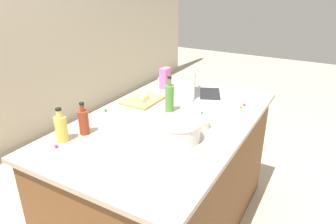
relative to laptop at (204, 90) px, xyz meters
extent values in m
plane|color=#B7A88E|center=(-0.52, 0.03, -0.95)|extent=(12.00, 12.00, 0.00)
cube|color=brown|center=(-0.52, 0.03, -0.51)|extent=(1.62, 0.96, 0.87)
cube|color=tan|center=(-0.52, 0.03, -0.06)|extent=(1.68, 1.02, 0.03)
cube|color=#B7B7BC|center=(0.02, -0.03, -0.04)|extent=(0.37, 0.33, 0.02)
cube|color=black|center=(0.02, -0.04, -0.03)|extent=(0.31, 0.25, 0.00)
cube|color=#B7B7BC|center=(-0.03, 0.07, 0.07)|extent=(0.28, 0.13, 0.20)
cube|color=silver|center=(-0.03, 0.06, 0.07)|extent=(0.25, 0.11, 0.18)
cylinder|color=white|center=(-0.73, -0.16, 0.01)|extent=(0.25, 0.25, 0.11)
cylinder|color=black|center=(-0.73, -0.16, 0.01)|extent=(0.21, 0.21, 0.09)
torus|color=white|center=(-0.73, -0.16, 0.06)|extent=(0.26, 0.26, 0.02)
cylinder|color=#DBC64C|center=(-1.07, 0.40, 0.03)|extent=(0.07, 0.07, 0.15)
cylinder|color=#DBC64C|center=(-1.07, 0.40, 0.12)|extent=(0.03, 0.03, 0.04)
cylinder|color=black|center=(-1.07, 0.40, 0.15)|extent=(0.03, 0.03, 0.01)
cylinder|color=maroon|center=(-0.94, 0.36, 0.03)|extent=(0.06, 0.06, 0.14)
cylinder|color=maroon|center=(-0.94, 0.36, 0.12)|extent=(0.03, 0.03, 0.04)
cylinder|color=black|center=(-0.94, 0.36, 0.14)|extent=(0.03, 0.03, 0.01)
cylinder|color=#4C8C38|center=(-0.41, 0.08, 0.05)|extent=(0.06, 0.06, 0.19)
cylinder|color=#4C8C38|center=(-0.41, 0.08, 0.17)|extent=(0.03, 0.03, 0.05)
cylinder|color=black|center=(-0.41, 0.08, 0.20)|extent=(0.03, 0.03, 0.01)
cube|color=tan|center=(-0.34, 0.35, -0.04)|extent=(0.30, 0.23, 0.02)
cube|color=#F4E58C|center=(-0.36, 0.33, -0.01)|extent=(0.11, 0.05, 0.04)
cube|color=#F4E58C|center=(-0.31, 0.37, -0.01)|extent=(0.11, 0.04, 0.04)
cylinder|color=beige|center=(0.12, 0.45, -0.03)|extent=(0.08, 0.08, 0.04)
cylinder|color=beige|center=(-0.52, -0.22, -0.02)|extent=(0.09, 0.09, 0.05)
cube|color=pink|center=(0.01, 0.36, 0.04)|extent=(0.09, 0.06, 0.17)
sphere|color=orange|center=(-0.11, -0.33, -0.04)|extent=(0.02, 0.02, 0.02)
sphere|color=#CC3399|center=(-1.15, 0.37, -0.04)|extent=(0.02, 0.02, 0.02)
sphere|color=green|center=(-0.63, 0.47, -0.04)|extent=(0.02, 0.02, 0.02)
sphere|color=red|center=(-0.48, -0.20, -0.04)|extent=(0.02, 0.02, 0.02)
sphere|color=blue|center=(-0.33, -0.13, -0.04)|extent=(0.02, 0.02, 0.02)
sphere|color=yellow|center=(0.19, 0.13, -0.04)|extent=(0.01, 0.01, 0.01)
sphere|color=#CC3399|center=(-0.05, -0.34, -0.04)|extent=(0.02, 0.02, 0.02)
camera|label=1|loc=(-2.10, -0.87, 0.80)|focal=32.74mm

